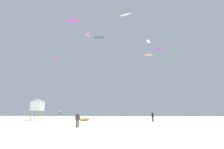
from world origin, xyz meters
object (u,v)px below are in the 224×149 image
object	(u,v)px
person_foreground	(78,119)
kite_aloft_1	(159,49)
kite_grounded_near	(84,120)
kite_aloft_5	(73,21)
kite_aloft_6	(99,37)
kite_aloft_7	(88,35)
person_midground	(60,115)
kite_aloft_0	(58,59)
lifeguard_tower	(37,105)
kite_aloft_4	(148,41)
person_left	(153,116)
kite_aloft_3	(125,15)
kite_aloft_2	(149,55)

from	to	relation	value
person_foreground	kite_aloft_1	bearing A→B (deg)	152.69
kite_grounded_near	kite_aloft_5	world-z (taller)	kite_aloft_5
kite_grounded_near	kite_aloft_6	bearing A→B (deg)	65.53
kite_grounded_near	kite_aloft_7	size ratio (longest dim) A/B	1.01
person_midground	kite_aloft_6	bearing A→B (deg)	-23.20
person_midground	kite_aloft_0	world-z (taller)	kite_aloft_0
kite_aloft_0	kite_aloft_6	bearing A→B (deg)	-45.60
person_midground	kite_aloft_6	xyz separation A→B (m)	(8.61, -1.11, 17.77)
kite_aloft_0	lifeguard_tower	bearing A→B (deg)	-78.28
kite_aloft_7	person_midground	bearing A→B (deg)	-105.58
kite_aloft_1	kite_aloft_6	distance (m)	17.97
kite_aloft_4	person_left	bearing A→B (deg)	-98.86
person_midground	kite_aloft_6	world-z (taller)	kite_aloft_6
person_left	kite_grounded_near	bearing A→B (deg)	124.62
kite_aloft_4	kite_aloft_6	world-z (taller)	kite_aloft_4
person_left	kite_grounded_near	size ratio (longest dim) A/B	0.48
kite_grounded_near	kite_aloft_7	xyz separation A→B (m)	(-3.38, 17.08, 25.25)
kite_aloft_3	kite_aloft_5	xyz separation A→B (m)	(-12.33, 1.93, -0.01)
person_midground	kite_aloft_7	xyz separation A→B (m)	(3.22, 11.55, 24.43)
person_left	kite_aloft_7	bearing A→B (deg)	86.02
kite_aloft_6	kite_aloft_7	size ratio (longest dim) A/B	0.88
person_midground	kite_aloft_5	world-z (taller)	kite_aloft_5
kite_aloft_0	kite_aloft_2	size ratio (longest dim) A/B	0.91
kite_aloft_1	kite_aloft_2	xyz separation A→B (m)	(-2.10, 4.94, -0.15)
kite_grounded_near	person_midground	bearing A→B (deg)	140.04
kite_aloft_2	kite_aloft_6	bearing A→B (deg)	-134.80
kite_aloft_5	kite_aloft_7	size ratio (longest dim) A/B	1.04
person_left	kite_aloft_7	xyz separation A→B (m)	(-15.78, 19.96, 24.50)
lifeguard_tower	kite_aloft_4	xyz separation A→B (m)	(25.42, 19.13, 20.84)
lifeguard_tower	kite_aloft_4	size ratio (longest dim) A/B	1.23
kite_grounded_near	person_foreground	bearing A→B (deg)	-80.50
kite_aloft_1	person_midground	bearing A→B (deg)	-162.56
person_foreground	lifeguard_tower	world-z (taller)	lifeguard_tower
kite_grounded_near	kite_aloft_7	world-z (taller)	kite_aloft_7
kite_aloft_3	person_foreground	bearing A→B (deg)	-108.88
person_midground	kite_aloft_7	size ratio (longest dim) A/B	0.52
person_foreground	kite_aloft_1	distance (m)	36.82
lifeguard_tower	kite_aloft_7	world-z (taller)	kite_aloft_7
person_foreground	kite_aloft_5	bearing A→B (deg)	-159.08
kite_aloft_2	kite_aloft_6	xyz separation A→B (m)	(-13.59, -13.69, 0.03)
kite_aloft_4	kite_aloft_1	bearing A→B (deg)	-74.30
person_left	kite_aloft_2	bearing A→B (deg)	39.00
lifeguard_tower	kite_aloft_4	bearing A→B (deg)	36.96
kite_grounded_near	kite_aloft_1	xyz separation A→B (m)	(17.71, 13.17, 18.70)
kite_aloft_4	kite_aloft_7	xyz separation A→B (m)	(-19.28, -2.52, 1.56)
kite_aloft_6	kite_aloft_3	bearing A→B (deg)	-26.66
kite_aloft_3	kite_aloft_6	distance (m)	7.88
person_midground	kite_aloft_1	xyz separation A→B (m)	(24.31, 7.64, 17.88)
person_left	kite_grounded_near	world-z (taller)	person_left
kite_aloft_7	kite_aloft_2	bearing A→B (deg)	3.09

